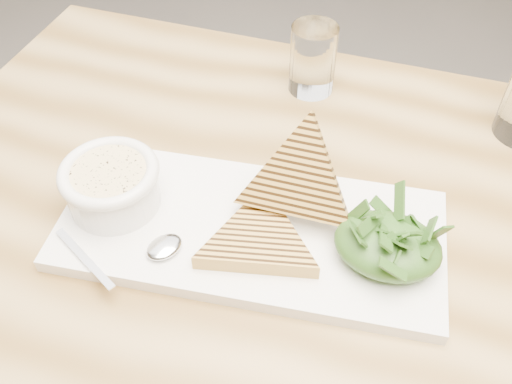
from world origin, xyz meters
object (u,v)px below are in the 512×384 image
(platter, at_px, (251,230))
(soup_bowl, at_px, (113,190))
(table_top, at_px, (338,257))
(glass_near, at_px, (313,59))

(platter, height_order, soup_bowl, soup_bowl)
(table_top, bearing_deg, platter, -171.90)
(table_top, distance_m, platter, 0.10)
(table_top, relative_size, platter, 2.64)
(soup_bowl, relative_size, glass_near, 1.05)
(table_top, height_order, glass_near, glass_near)
(soup_bowl, height_order, glass_near, glass_near)
(soup_bowl, bearing_deg, table_top, 5.91)
(soup_bowl, bearing_deg, glass_near, 62.24)
(table_top, relative_size, soup_bowl, 10.88)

